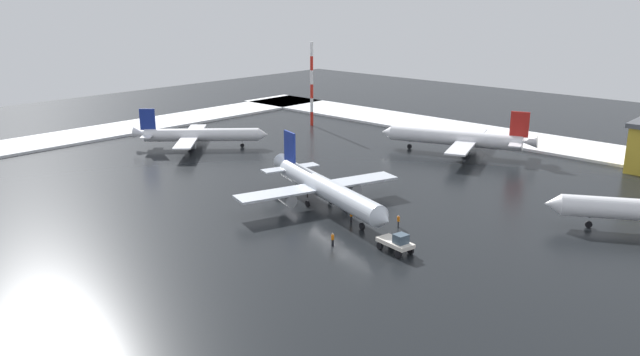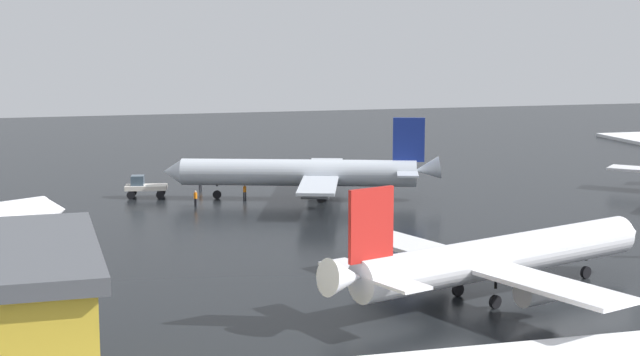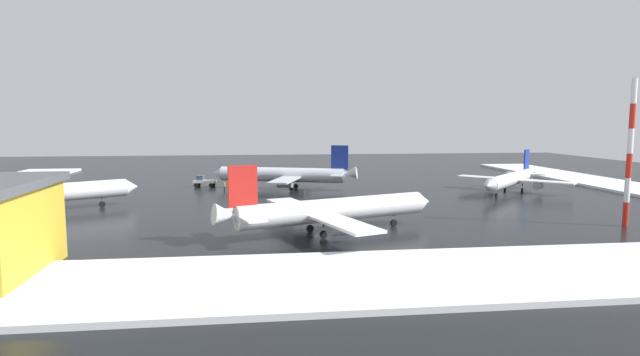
% 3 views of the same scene
% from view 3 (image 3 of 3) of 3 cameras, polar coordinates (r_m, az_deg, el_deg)
% --- Properties ---
extents(ground_plane, '(240.00, 240.00, 0.00)m').
position_cam_3_polar(ground_plane, '(92.98, -1.20, -2.12)').
color(ground_plane, black).
extents(snow_bank_far, '(152.00, 16.00, 0.54)m').
position_cam_3_polar(snow_bank_far, '(44.60, 5.36, -11.29)').
color(snow_bank_far, white).
rests_on(snow_bank_far, ground_plane).
extents(snow_bank_right, '(14.00, 116.00, 0.54)m').
position_cam_3_polar(snow_bank_right, '(119.81, 32.61, -1.08)').
color(snow_bank_right, white).
rests_on(snow_bank_right, ground_plane).
extents(airplane_foreground_jet, '(30.07, 25.34, 9.16)m').
position_cam_3_polar(airplane_foreground_jet, '(102.70, -4.02, 0.38)').
color(airplane_foreground_jet, silver).
rests_on(airplane_foreground_jet, ground_plane).
extents(airplane_distant_tail, '(29.23, 24.68, 8.97)m').
position_cam_3_polar(airplane_distant_tail, '(61.77, 1.12, -3.70)').
color(airplane_distant_tail, white).
rests_on(airplane_distant_tail, ground_plane).
extents(airplane_parked_portside, '(21.08, 21.30, 8.04)m').
position_cam_3_polar(airplane_parked_portside, '(104.70, 21.03, -0.12)').
color(airplane_parked_portside, white).
rests_on(airplane_parked_portside, ground_plane).
extents(airplane_parked_starboard, '(27.17, 23.25, 8.93)m').
position_cam_3_polar(airplane_parked_starboard, '(86.76, -29.86, -1.63)').
color(airplane_parked_starboard, white).
rests_on(airplane_parked_starboard, ground_plane).
extents(pushback_tug, '(4.92, 3.00, 2.50)m').
position_cam_3_polar(pushback_tug, '(109.39, -13.16, -0.32)').
color(pushback_tug, silver).
rests_on(pushback_tug, ground_plane).
extents(ground_crew_by_nose_gear, '(0.36, 0.36, 1.71)m').
position_cam_3_polar(ground_crew_by_nose_gear, '(102.10, -10.88, -0.91)').
color(ground_crew_by_nose_gear, black).
rests_on(ground_crew_by_nose_gear, ground_plane).
extents(ground_crew_near_tug, '(0.36, 0.36, 1.71)m').
position_cam_3_polar(ground_crew_near_tug, '(112.65, -9.48, -0.21)').
color(ground_crew_near_tug, black).
rests_on(ground_crew_near_tug, ground_plane).
extents(ground_crew_beside_wing, '(0.36, 0.36, 1.71)m').
position_cam_3_polar(ground_crew_beside_wing, '(104.59, -7.59, -0.68)').
color(ground_crew_beside_wing, black).
rests_on(ground_crew_beside_wing, ground_plane).
extents(antenna_mast, '(0.70, 0.70, 19.43)m').
position_cam_3_polar(antenna_mast, '(76.96, 31.89, 2.40)').
color(antenna_mast, red).
rests_on(antenna_mast, ground_plane).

